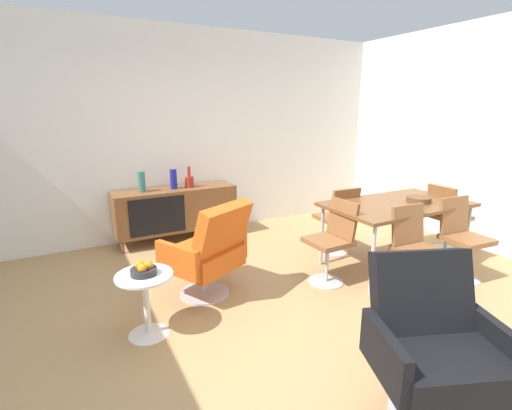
# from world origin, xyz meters

# --- Properties ---
(ground_plane) EXTENTS (8.32, 8.32, 0.00)m
(ground_plane) POSITION_xyz_m (0.00, 0.00, 0.00)
(ground_plane) COLOR tan
(wall_back) EXTENTS (6.80, 0.12, 2.80)m
(wall_back) POSITION_xyz_m (0.00, 2.60, 1.40)
(wall_back) COLOR white
(wall_back) RESTS_ON ground_plane
(sideboard) EXTENTS (1.60, 0.45, 0.72)m
(sideboard) POSITION_xyz_m (-0.22, 2.30, 0.44)
(sideboard) COLOR brown
(sideboard) RESTS_ON ground_plane
(vase_cobalt) EXTENTS (0.12, 0.12, 0.28)m
(vase_cobalt) POSITION_xyz_m (-0.02, 2.30, 0.81)
(vase_cobalt) COLOR maroon
(vase_cobalt) RESTS_ON sideboard
(vase_sculptural_dark) EXTENTS (0.09, 0.09, 0.26)m
(vase_sculptural_dark) POSITION_xyz_m (-0.64, 2.30, 0.85)
(vase_sculptural_dark) COLOR #337266
(vase_sculptural_dark) RESTS_ON sideboard
(vase_ceramic_small) EXTENTS (0.09, 0.09, 0.26)m
(vase_ceramic_small) POSITION_xyz_m (-0.23, 2.30, 0.85)
(vase_ceramic_small) COLOR navy
(vase_ceramic_small) RESTS_ON sideboard
(dining_table) EXTENTS (1.60, 0.90, 0.74)m
(dining_table) POSITION_xyz_m (1.73, 0.33, 0.70)
(dining_table) COLOR brown
(dining_table) RESTS_ON ground_plane
(wooden_bowl_on_table) EXTENTS (0.26, 0.26, 0.06)m
(wooden_bowl_on_table) POSITION_xyz_m (1.96, 0.24, 0.77)
(wooden_bowl_on_table) COLOR brown
(wooden_bowl_on_table) RESTS_ON dining_table
(dining_chair_far_end) EXTENTS (0.43, 0.41, 0.86)m
(dining_chair_far_end) POSITION_xyz_m (2.62, 0.33, 0.47)
(dining_chair_far_end) COLOR brown
(dining_chair_far_end) RESTS_ON ground_plane
(dining_chair_front_left) EXTENTS (0.42, 0.45, 0.86)m
(dining_chair_front_left) POSITION_xyz_m (1.39, -0.23, 0.47)
(dining_chair_front_left) COLOR brown
(dining_chair_front_left) RESTS_ON ground_plane
(dining_chair_back_left) EXTENTS (0.42, 0.44, 0.86)m
(dining_chair_back_left) POSITION_xyz_m (1.38, 0.89, 0.47)
(dining_chair_back_left) COLOR brown
(dining_chair_back_left) RESTS_ON ground_plane
(dining_chair_near_window) EXTENTS (0.44, 0.41, 0.86)m
(dining_chair_near_window) POSITION_xyz_m (0.84, 0.33, 0.47)
(dining_chair_near_window) COLOR brown
(dining_chair_near_window) RESTS_ON ground_plane
(dining_chair_front_right) EXTENTS (0.43, 0.45, 0.86)m
(dining_chair_front_right) POSITION_xyz_m (2.09, -0.23, 0.47)
(dining_chair_front_right) COLOR brown
(dining_chair_front_right) RESTS_ON ground_plane
(lounge_chair_red) EXTENTS (0.87, 0.86, 0.95)m
(lounge_chair_red) POSITION_xyz_m (-0.39, 0.63, 0.47)
(lounge_chair_red) COLOR #D85919
(lounge_chair_red) RESTS_ON ground_plane
(armchair_black_shell) EXTENTS (0.85, 0.83, 0.95)m
(armchair_black_shell) POSITION_xyz_m (0.25, -1.29, 0.47)
(armchair_black_shell) COLOR black
(armchair_black_shell) RESTS_ON ground_plane
(side_table_round) EXTENTS (0.44, 0.44, 0.52)m
(side_table_round) POSITION_xyz_m (-1.05, 0.27, 0.32)
(side_table_round) COLOR white
(side_table_round) RESTS_ON ground_plane
(fruit_bowl) EXTENTS (0.20, 0.20, 0.11)m
(fruit_bowl) POSITION_xyz_m (-1.05, 0.27, 0.56)
(fruit_bowl) COLOR #262628
(fruit_bowl) RESTS_ON side_table_round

